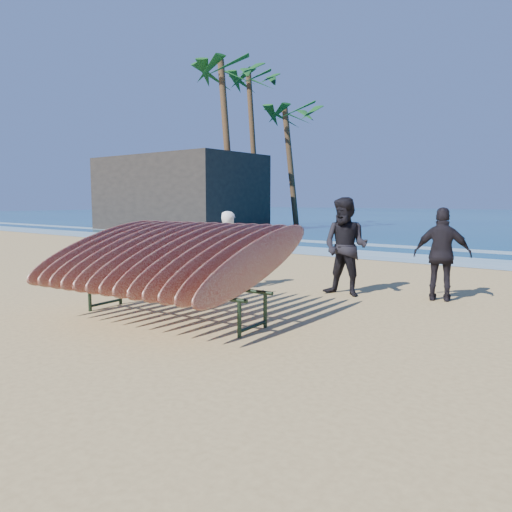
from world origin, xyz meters
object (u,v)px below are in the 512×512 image
Objects in this scene: person_white at (229,250)px; palm_right at (253,83)px; palm_left at (227,75)px; person_dark_b at (442,254)px; person_dark_a at (346,247)px; palm_mid at (291,116)px; surfboard_rack at (171,256)px; building at (178,194)px.

palm_right reaches higher than person_white.
person_white is at bearing -48.54° from palm_left.
palm_right is at bearing -60.12° from person_dark_b.
person_white is 19.73m from palm_left.
palm_left is (-15.79, 12.14, 7.78)m from person_dark_b.
palm_mid is at bearing 124.62° from person_dark_a.
building is at bearing 131.05° from surfboard_rack.
palm_right is (1.30, 5.76, 7.38)m from building.
surfboard_rack is 25.51m from palm_mid.
person_dark_a reaches higher than surfboard_rack.
building is at bearing -16.67° from person_white.
palm_right is at bearing -29.07° from person_white.
person_dark_b is (3.80, 1.43, 0.05)m from person_white.
person_white is 21.12m from building.
palm_mid is (-13.58, 18.14, 6.12)m from person_dark_a.
palm_mid reaches higher than building.
building is at bearing 142.70° from person_dark_a.
person_dark_a is (1.19, 3.32, -0.04)m from surfboard_rack.
person_white is at bearing -59.01° from palm_mid.
surfboard_rack reaches higher than person_white.
palm_left is 1.21× the size of palm_mid.
person_white is at bearing 4.62° from person_dark_b.
building is (-17.08, 16.15, 1.24)m from surfboard_rack.
palm_left is (4.07, -0.07, 6.40)m from building.
person_white is at bearing 106.43° from surfboard_rack.
person_dark_a is at bearing -41.97° from palm_left.
person_dark_a is 26.62m from palm_right.
person_white is at bearing -40.34° from building.
person_dark_b is 27.28m from palm_right.
person_dark_a is 1.11× the size of person_dark_b.
surfboard_rack is 23.54m from building.
palm_mid is 0.75× the size of palm_right.
surfboard_rack is at bearing 135.64° from person_white.
building is (-19.86, 12.21, 1.37)m from person_dark_b.
person_dark_a is at bearing -47.63° from palm_right.
surfboard_rack is 28.34m from palm_right.
person_dark_b is 0.18× the size of palm_left.
person_dark_a is at bearing 64.77° from surfboard_rack.
person_dark_b is 0.17× the size of building.
palm_mid is at bearing 83.47° from palm_left.
person_dark_a is 1.72m from person_dark_b.
palm_left is (-13.01, 16.09, 7.65)m from surfboard_rack.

